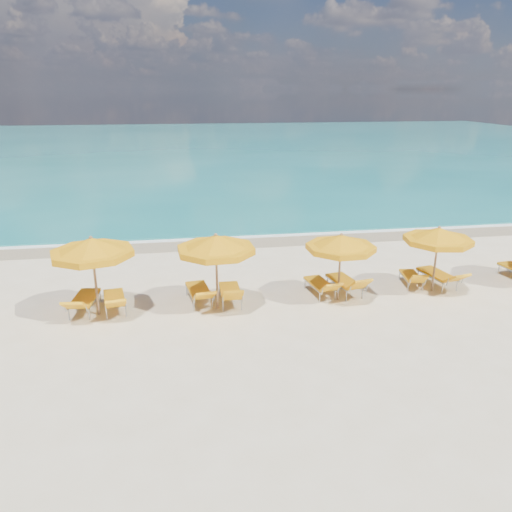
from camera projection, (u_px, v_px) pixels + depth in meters
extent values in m
plane|color=beige|center=(264.00, 306.00, 15.92)|extent=(120.00, 120.00, 0.00)
cube|color=#147070|center=(195.00, 146.00, 60.84)|extent=(120.00, 80.00, 0.30)
cube|color=tan|center=(235.00, 240.00, 22.85)|extent=(120.00, 2.60, 0.01)
cube|color=white|center=(233.00, 236.00, 23.60)|extent=(120.00, 1.20, 0.03)
cube|color=white|center=(120.00, 201.00, 30.91)|extent=(14.00, 0.36, 0.05)
cube|color=white|center=(310.00, 176.00, 39.61)|extent=(18.00, 0.30, 0.05)
cylinder|color=#9E774F|center=(95.00, 278.00, 14.97)|extent=(0.08, 0.08, 2.41)
cone|color=#F4A10C|center=(92.00, 246.00, 14.65)|extent=(2.78, 2.78, 0.48)
cylinder|color=#F4A10C|center=(92.00, 253.00, 14.73)|extent=(2.80, 2.80, 0.19)
sphere|color=#9E774F|center=(91.00, 238.00, 14.57)|extent=(0.11, 0.11, 0.11)
cylinder|color=#9E774F|center=(217.00, 273.00, 15.40)|extent=(0.07, 0.07, 2.37)
cone|color=#F4A10C|center=(216.00, 242.00, 15.09)|extent=(3.07, 3.07, 0.47)
cylinder|color=#F4A10C|center=(216.00, 250.00, 15.16)|extent=(3.10, 3.10, 0.19)
sphere|color=#9E774F|center=(216.00, 235.00, 15.01)|extent=(0.11, 0.11, 0.11)
cylinder|color=#9E774F|center=(339.00, 268.00, 16.08)|extent=(0.07, 0.07, 2.18)
cone|color=#F4A10C|center=(341.00, 241.00, 15.79)|extent=(2.87, 2.87, 0.44)
cylinder|color=#F4A10C|center=(341.00, 248.00, 15.86)|extent=(2.89, 2.89, 0.17)
sphere|color=#9E774F|center=(341.00, 235.00, 15.72)|extent=(0.10, 0.10, 0.10)
cylinder|color=#9E774F|center=(435.00, 261.00, 16.79)|extent=(0.07, 0.07, 2.21)
cone|color=#F4A10C|center=(439.00, 234.00, 16.49)|extent=(2.71, 2.71, 0.44)
cylinder|color=#F4A10C|center=(438.00, 240.00, 16.56)|extent=(2.73, 2.73, 0.18)
sphere|color=#9E774F|center=(439.00, 227.00, 16.42)|extent=(0.10, 0.10, 0.10)
cube|color=#F4A60E|center=(85.00, 298.00, 15.51)|extent=(0.81, 1.51, 0.09)
cube|color=#F4A60E|center=(75.00, 305.00, 14.50)|extent=(0.71, 0.68, 0.45)
cube|color=#F4A60E|center=(114.00, 298.00, 15.60)|extent=(0.82, 1.44, 0.08)
cube|color=#F4A60E|center=(116.00, 304.00, 14.69)|extent=(0.69, 0.66, 0.44)
cube|color=#F4A60E|center=(199.00, 290.00, 16.17)|extent=(0.83, 1.50, 0.09)
cube|color=#F4A60E|center=(205.00, 296.00, 15.21)|extent=(0.72, 0.69, 0.45)
cube|color=#F4A60E|center=(230.00, 290.00, 16.13)|extent=(0.65, 1.41, 0.09)
cube|color=#F4A60E|center=(233.00, 295.00, 15.17)|extent=(0.63, 0.56, 0.50)
cube|color=#F4A60E|center=(319.00, 283.00, 16.79)|extent=(0.78, 1.40, 0.08)
cube|color=#F4A60E|center=(331.00, 287.00, 15.91)|extent=(0.67, 0.62, 0.45)
cube|color=#F4A60E|center=(344.00, 281.00, 16.91)|extent=(0.91, 1.54, 0.09)
cube|color=#F4A60E|center=(360.00, 284.00, 15.97)|extent=(0.74, 0.68, 0.51)
cube|color=#F4A60E|center=(411.00, 276.00, 17.57)|extent=(0.73, 1.28, 0.07)
cube|color=#F4A60E|center=(418.00, 279.00, 16.74)|extent=(0.61, 0.56, 0.43)
cube|color=#F4A60E|center=(436.00, 274.00, 17.55)|extent=(0.90, 1.54, 0.09)
cube|color=#F4A60E|center=(457.00, 278.00, 16.59)|extent=(0.75, 0.72, 0.46)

